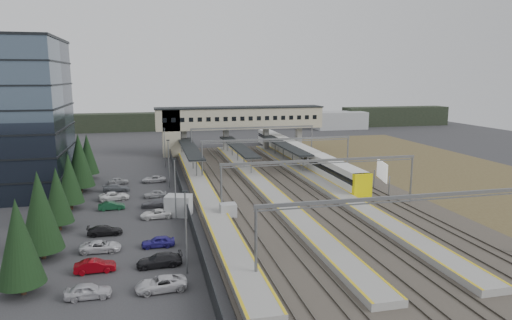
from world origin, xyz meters
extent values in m
plane|color=#2B2B2D|center=(0.00, 0.00, 0.00)|extent=(220.00, 220.00, 0.00)
cylinder|color=black|center=(-22.00, -26.00, 0.60)|extent=(0.44, 0.44, 1.20)
cone|color=black|center=(-22.00, -26.00, 4.75)|extent=(3.90, 3.90, 7.50)
cylinder|color=black|center=(-22.00, -18.00, 0.60)|extent=(0.44, 0.44, 1.20)
cone|color=black|center=(-22.00, -18.00, 5.10)|extent=(4.26, 4.26, 8.20)
cylinder|color=black|center=(-22.00, -9.00, 0.60)|extent=(0.44, 0.44, 1.20)
cone|color=black|center=(-22.00, -9.00, 4.40)|extent=(3.54, 3.54, 6.80)
cylinder|color=black|center=(-22.00, 0.00, 0.60)|extent=(0.44, 0.44, 1.20)
cone|color=black|center=(-22.00, 0.00, 4.50)|extent=(3.64, 3.64, 7.00)
cylinder|color=black|center=(-22.00, 10.00, 0.60)|extent=(0.44, 0.44, 1.20)
cone|color=black|center=(-22.00, 10.00, 5.25)|extent=(4.42, 4.42, 8.50)
cylinder|color=black|center=(-22.00, 20.00, 0.60)|extent=(0.44, 0.44, 1.20)
cone|color=black|center=(-22.00, 20.00, 4.60)|extent=(3.74, 3.74, 7.20)
imported|color=#B6B5BB|center=(-16.50, -28.00, 0.65)|extent=(3.82, 1.57, 1.30)
imported|color=maroon|center=(-16.50, -22.70, 0.63)|extent=(3.86, 1.51, 1.25)
imported|color=silver|center=(-16.50, -17.40, 0.59)|extent=(4.34, 2.16, 1.18)
imported|color=black|center=(-16.50, -12.10, 0.58)|extent=(3.98, 1.64, 1.15)
imported|color=#144126|center=(-16.50, -1.50, 0.59)|extent=(3.63, 1.42, 1.18)
imported|color=white|center=(-16.50, 3.80, 0.62)|extent=(4.62, 2.45, 1.24)
imported|color=slate|center=(-16.50, 9.10, 0.61)|extent=(4.28, 1.89, 1.22)
imported|color=#96979B|center=(-16.50, 14.40, 0.60)|extent=(3.56, 1.58, 1.19)
imported|color=silver|center=(-10.50, -28.00, 0.62)|extent=(4.60, 2.36, 1.24)
imported|color=black|center=(-10.50, -22.70, 0.64)|extent=(4.49, 1.96, 1.28)
imported|color=navy|center=(-10.50, -17.40, 0.61)|extent=(3.62, 1.50, 1.22)
imported|color=white|center=(-10.50, -6.80, 0.58)|extent=(4.24, 2.06, 1.16)
imported|color=slate|center=(-10.50, -1.50, 0.59)|extent=(4.14, 1.78, 1.19)
imported|color=#A9AAAE|center=(-10.50, 3.80, 0.60)|extent=(3.54, 1.51, 1.19)
imported|color=#B9B8BD|center=(-10.50, 14.40, 0.58)|extent=(4.22, 2.04, 1.16)
cylinder|color=slate|center=(-8.00, -25.00, 4.00)|extent=(0.16, 0.16, 8.00)
cube|color=black|center=(-8.00, -25.00, 8.00)|extent=(0.50, 0.25, 0.15)
cylinder|color=slate|center=(-8.00, -8.00, 4.00)|extent=(0.16, 0.16, 8.00)
cube|color=black|center=(-8.00, -8.00, 8.00)|extent=(0.50, 0.25, 0.15)
cylinder|color=slate|center=(-8.00, 10.00, 4.00)|extent=(0.16, 0.16, 8.00)
cube|color=black|center=(-8.00, 10.00, 8.00)|extent=(0.50, 0.25, 0.15)
cylinder|color=slate|center=(-8.00, 28.00, 4.00)|extent=(0.16, 0.16, 8.00)
cube|color=black|center=(-8.00, 28.00, 8.00)|extent=(0.50, 0.25, 0.15)
cube|color=#26282B|center=(-6.50, 5.00, 1.00)|extent=(0.08, 90.00, 2.00)
cube|color=#999B9E|center=(-7.54, -6.36, 1.39)|extent=(3.93, 3.36, 2.78)
cube|color=#999B9E|center=(-1.28, -8.89, 0.97)|extent=(2.12, 1.77, 1.94)
cube|color=#3B342E|center=(12.00, 5.00, 0.10)|extent=(34.00, 90.00, 0.20)
cube|color=#59544C|center=(-0.72, 5.00, 0.28)|extent=(0.08, 90.00, 0.14)
cube|color=#59544C|center=(0.72, 5.00, 0.28)|extent=(0.08, 90.00, 0.14)
cube|color=#59544C|center=(3.28, 5.00, 0.28)|extent=(0.08, 90.00, 0.14)
cube|color=#59544C|center=(4.72, 5.00, 0.28)|extent=(0.08, 90.00, 0.14)
cube|color=#59544C|center=(9.28, 5.00, 0.28)|extent=(0.08, 90.00, 0.14)
cube|color=#59544C|center=(10.72, 5.00, 0.28)|extent=(0.08, 90.00, 0.14)
cube|color=#59544C|center=(13.28, 5.00, 0.28)|extent=(0.08, 90.00, 0.14)
cube|color=#59544C|center=(14.72, 5.00, 0.28)|extent=(0.08, 90.00, 0.14)
cube|color=#59544C|center=(19.28, 5.00, 0.28)|extent=(0.08, 90.00, 0.14)
cube|color=#59544C|center=(20.72, 5.00, 0.28)|extent=(0.08, 90.00, 0.14)
cube|color=#59544C|center=(23.28, 5.00, 0.28)|extent=(0.08, 90.00, 0.14)
cube|color=#59544C|center=(24.72, 5.00, 0.28)|extent=(0.08, 90.00, 0.14)
cube|color=gray|center=(-3.00, 5.00, 0.45)|extent=(3.20, 82.00, 0.90)
cube|color=gold|center=(-4.45, 5.00, 0.91)|extent=(0.25, 82.00, 0.02)
cube|color=gold|center=(-1.55, 5.00, 0.91)|extent=(0.25, 82.00, 0.02)
cube|color=gray|center=(7.00, 5.00, 0.45)|extent=(3.20, 82.00, 0.90)
cube|color=gold|center=(5.55, 5.00, 0.91)|extent=(0.25, 82.00, 0.02)
cube|color=gold|center=(8.45, 5.00, 0.91)|extent=(0.25, 82.00, 0.02)
cube|color=gray|center=(17.00, 5.00, 0.45)|extent=(3.20, 82.00, 0.90)
cube|color=gold|center=(15.55, 5.00, 0.91)|extent=(0.25, 82.00, 0.02)
cube|color=gold|center=(18.45, 5.00, 0.91)|extent=(0.25, 82.00, 0.02)
cube|color=black|center=(-3.00, 27.00, 4.00)|extent=(3.00, 30.00, 0.25)
cube|color=slate|center=(-3.00, 27.00, 3.85)|extent=(3.10, 30.00, 0.12)
cylinder|color=slate|center=(-3.00, 14.00, 2.40)|extent=(0.20, 0.20, 3.10)
cylinder|color=slate|center=(-3.00, 20.50, 2.40)|extent=(0.20, 0.20, 3.10)
cylinder|color=slate|center=(-3.00, 27.00, 2.40)|extent=(0.20, 0.20, 3.10)
cylinder|color=slate|center=(-3.00, 33.50, 2.40)|extent=(0.20, 0.20, 3.10)
cylinder|color=slate|center=(-3.00, 40.00, 2.40)|extent=(0.20, 0.20, 3.10)
cube|color=black|center=(7.00, 27.00, 4.00)|extent=(3.00, 30.00, 0.25)
cube|color=slate|center=(7.00, 27.00, 3.85)|extent=(3.10, 30.00, 0.12)
cylinder|color=slate|center=(7.00, 14.00, 2.40)|extent=(0.20, 0.20, 3.10)
cylinder|color=slate|center=(7.00, 20.50, 2.40)|extent=(0.20, 0.20, 3.10)
cylinder|color=slate|center=(7.00, 27.00, 2.40)|extent=(0.20, 0.20, 3.10)
cylinder|color=slate|center=(7.00, 33.50, 2.40)|extent=(0.20, 0.20, 3.10)
cylinder|color=slate|center=(7.00, 40.00, 2.40)|extent=(0.20, 0.20, 3.10)
cube|color=black|center=(17.00, 27.00, 4.00)|extent=(3.00, 30.00, 0.25)
cube|color=slate|center=(17.00, 27.00, 3.85)|extent=(3.10, 30.00, 0.12)
cylinder|color=slate|center=(17.00, 14.00, 2.40)|extent=(0.20, 0.20, 3.10)
cylinder|color=slate|center=(17.00, 20.50, 2.40)|extent=(0.20, 0.20, 3.10)
cylinder|color=slate|center=(17.00, 27.00, 2.40)|extent=(0.20, 0.20, 3.10)
cylinder|color=slate|center=(17.00, 33.50, 2.40)|extent=(0.20, 0.20, 3.10)
cylinder|color=slate|center=(17.00, 40.00, 2.40)|extent=(0.20, 0.20, 3.10)
cube|color=tan|center=(10.50, 42.00, 8.50)|extent=(40.00, 6.00, 5.00)
cube|color=black|center=(10.50, 42.00, 11.05)|extent=(40.40, 6.40, 0.30)
cube|color=tan|center=(-6.00, 42.00, 5.50)|extent=(4.00, 6.00, 11.00)
cube|color=black|center=(-7.50, 38.98, 8.60)|extent=(1.00, 0.06, 1.00)
cube|color=black|center=(-5.50, 38.98, 8.60)|extent=(1.00, 0.06, 1.00)
cube|color=black|center=(-3.50, 38.98, 8.60)|extent=(1.00, 0.06, 1.00)
cube|color=black|center=(-1.50, 38.98, 8.60)|extent=(1.00, 0.06, 1.00)
cube|color=black|center=(0.50, 38.98, 8.60)|extent=(1.00, 0.06, 1.00)
cube|color=black|center=(2.50, 38.98, 8.60)|extent=(1.00, 0.06, 1.00)
cube|color=black|center=(4.50, 38.98, 8.60)|extent=(1.00, 0.06, 1.00)
cube|color=black|center=(6.50, 38.98, 8.60)|extent=(1.00, 0.06, 1.00)
cube|color=black|center=(8.50, 38.98, 8.60)|extent=(1.00, 0.06, 1.00)
cube|color=black|center=(10.50, 38.98, 8.60)|extent=(1.00, 0.06, 1.00)
cube|color=black|center=(12.50, 38.98, 8.60)|extent=(1.00, 0.06, 1.00)
cube|color=black|center=(14.50, 38.98, 8.60)|extent=(1.00, 0.06, 1.00)
cube|color=black|center=(16.50, 38.98, 8.60)|extent=(1.00, 0.06, 1.00)
cube|color=black|center=(18.50, 38.98, 8.60)|extent=(1.00, 0.06, 1.00)
cube|color=black|center=(20.50, 38.98, 8.60)|extent=(1.00, 0.06, 1.00)
cube|color=black|center=(22.50, 38.98, 8.60)|extent=(1.00, 0.06, 1.00)
cube|color=black|center=(24.50, 38.98, 8.60)|extent=(1.00, 0.06, 1.00)
cube|color=black|center=(26.50, 38.98, 8.60)|extent=(1.00, 0.06, 1.00)
cube|color=black|center=(28.50, 38.98, 8.60)|extent=(1.00, 0.06, 1.00)
cube|color=gray|center=(-4.50, 42.00, 3.00)|extent=(1.20, 1.60, 6.00)
cube|color=gray|center=(-3.00, 42.00, 3.00)|extent=(1.20, 1.60, 6.00)
cube|color=gray|center=(7.00, 42.00, 3.00)|extent=(1.20, 1.60, 6.00)
cube|color=gray|center=(17.00, 42.00, 3.00)|extent=(1.20, 1.60, 6.00)
cube|color=gray|center=(25.50, 42.00, 3.00)|extent=(1.20, 1.60, 6.00)
cylinder|color=slate|center=(-2.00, -28.00, 3.50)|extent=(0.28, 0.28, 7.00)
cube|color=slate|center=(12.00, -28.00, 7.00)|extent=(28.40, 0.25, 0.35)
cube|color=slate|center=(12.00, -28.00, 6.60)|extent=(28.40, 0.12, 0.12)
cylinder|color=slate|center=(-2.00, -8.00, 3.50)|extent=(0.28, 0.28, 7.00)
cylinder|color=slate|center=(26.00, -8.00, 3.50)|extent=(0.28, 0.28, 7.00)
cube|color=slate|center=(12.00, -8.00, 7.00)|extent=(28.40, 0.25, 0.35)
cube|color=slate|center=(12.00, -8.00, 6.60)|extent=(28.40, 0.12, 0.12)
cylinder|color=slate|center=(-2.00, 14.00, 3.50)|extent=(0.28, 0.28, 7.00)
cylinder|color=slate|center=(26.00, 14.00, 3.50)|extent=(0.28, 0.28, 7.00)
cube|color=slate|center=(12.00, 14.00, 7.00)|extent=(28.40, 0.25, 0.35)
cube|color=slate|center=(12.00, 14.00, 6.60)|extent=(28.40, 0.12, 0.12)
cylinder|color=slate|center=(-2.00, 34.00, 3.50)|extent=(0.28, 0.28, 7.00)
cylinder|color=slate|center=(26.00, 34.00, 3.50)|extent=(0.28, 0.28, 7.00)
cube|color=slate|center=(12.00, 34.00, 7.00)|extent=(28.40, 0.25, 0.35)
cube|color=slate|center=(12.00, 34.00, 6.60)|extent=(28.40, 0.12, 0.12)
cube|color=silver|center=(20.00, 5.37, 2.16)|extent=(2.88, 19.99, 3.71)
cube|color=black|center=(20.00, 5.37, 2.57)|extent=(2.95, 19.39, 0.93)
cube|color=slate|center=(20.00, 5.37, 0.57)|extent=(2.47, 18.59, 0.51)
cube|color=silver|center=(20.00, 25.97, 2.16)|extent=(2.88, 19.99, 3.71)
cube|color=black|center=(20.00, 25.97, 2.57)|extent=(2.95, 19.39, 0.93)
cube|color=slate|center=(20.00, 25.97, 0.57)|extent=(2.47, 18.59, 0.51)
cube|color=silver|center=(20.00, 46.56, 2.16)|extent=(2.88, 19.99, 3.71)
cube|color=black|center=(20.00, 46.56, 2.57)|extent=(2.95, 19.39, 0.93)
cube|color=slate|center=(20.00, 46.56, 0.57)|extent=(2.47, 18.59, 0.51)
cube|color=#FEF203|center=(20.00, -4.53, 2.16)|extent=(2.90, 0.90, 3.71)
cylinder|color=slate|center=(25.12, -3.47, 1.57)|extent=(0.20, 0.20, 3.14)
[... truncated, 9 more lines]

